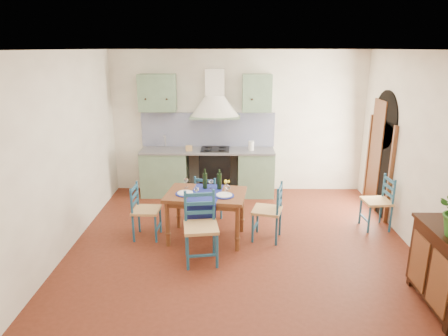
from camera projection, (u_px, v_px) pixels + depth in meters
The scene contains 11 objects.
floor at pixel (241, 245), 5.95m from camera, with size 5.00×5.00×0.00m, color #491C0F.
back_wall at pixel (214, 142), 7.85m from camera, with size 5.00×0.96×2.80m.
right_wall at pixel (413, 154), 5.80m from camera, with size 0.26×5.00×2.80m.
left_wall at pixel (63, 154), 5.58m from camera, with size 0.04×5.00×2.80m, color white.
ceiling at pixel (243, 49), 5.14m from camera, with size 5.00×5.00×0.01m, color white.
dining_table at pixel (206, 198), 5.98m from camera, with size 1.26×0.97×1.06m.
chair_near at pixel (201, 227), 5.39m from camera, with size 0.51×0.51×0.97m.
chair_far at pixel (208, 198), 6.62m from camera, with size 0.49×0.49×0.84m.
chair_left at pixel (144, 211), 6.09m from camera, with size 0.41×0.41×0.85m.
chair_right at pixel (269, 211), 6.02m from camera, with size 0.51×0.51×0.89m.
chair_spare at pixel (379, 202), 6.40m from camera, with size 0.44×0.44×0.87m.
Camera 1 is at (-0.18, -5.37, 2.82)m, focal length 32.00 mm.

